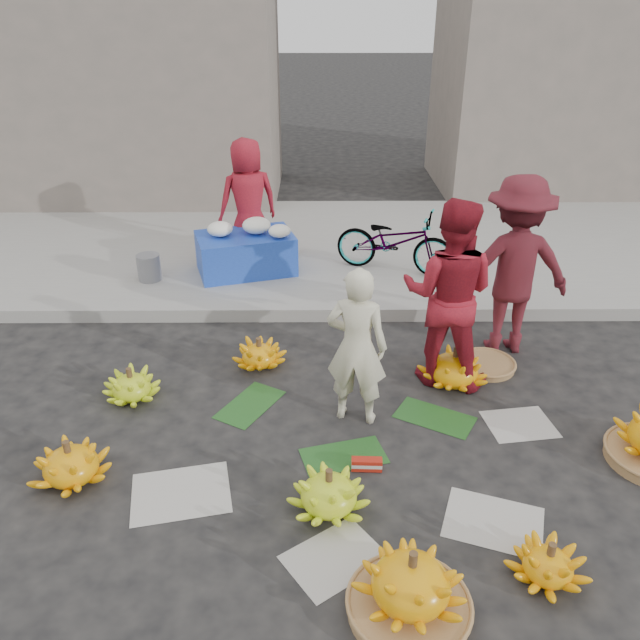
{
  "coord_description": "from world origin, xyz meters",
  "views": [
    {
      "loc": [
        -0.31,
        -4.05,
        3.2
      ],
      "look_at": [
        -0.28,
        0.78,
        0.7
      ],
      "focal_mm": 35.0,
      "sensor_mm": 36.0,
      "label": 1
    }
  ],
  "objects_px": {
    "banana_bunch_0": "(70,463)",
    "vendor_cream": "(357,347)",
    "bicycle": "(395,241)",
    "flower_table": "(246,251)"
  },
  "relations": [
    {
      "from": "banana_bunch_0",
      "to": "vendor_cream",
      "type": "relative_size",
      "value": 0.46
    },
    {
      "from": "bicycle",
      "to": "banana_bunch_0",
      "type": "bearing_deg",
      "value": 163.47
    },
    {
      "from": "flower_table",
      "to": "bicycle",
      "type": "xyz_separation_m",
      "value": [
        1.85,
        0.01,
        0.11
      ]
    },
    {
      "from": "flower_table",
      "to": "bicycle",
      "type": "distance_m",
      "value": 1.85
    },
    {
      "from": "banana_bunch_0",
      "to": "flower_table",
      "type": "relative_size",
      "value": 0.48
    },
    {
      "from": "banana_bunch_0",
      "to": "bicycle",
      "type": "distance_m",
      "value": 4.65
    },
    {
      "from": "banana_bunch_0",
      "to": "bicycle",
      "type": "xyz_separation_m",
      "value": [
        2.79,
        3.7,
        0.36
      ]
    },
    {
      "from": "vendor_cream",
      "to": "flower_table",
      "type": "xyz_separation_m",
      "value": [
        -1.19,
        2.93,
        -0.29
      ]
    },
    {
      "from": "vendor_cream",
      "to": "bicycle",
      "type": "relative_size",
      "value": 0.92
    },
    {
      "from": "vendor_cream",
      "to": "bicycle",
      "type": "xyz_separation_m",
      "value": [
        0.65,
        2.93,
        -0.18
      ]
    }
  ]
}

